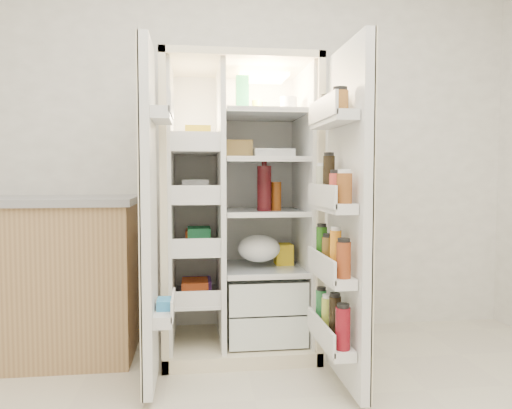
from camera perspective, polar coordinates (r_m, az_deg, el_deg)
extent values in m
cube|color=white|center=(3.43, -2.48, 7.52)|extent=(4.00, 0.02, 2.70)
cube|color=beige|center=(3.36, -2.62, -0.08)|extent=(0.92, 0.04, 1.80)
cube|color=beige|center=(3.02, -10.44, -0.52)|extent=(0.04, 0.70, 1.80)
cube|color=beige|center=(3.10, 6.03, -0.38)|extent=(0.04, 0.70, 1.80)
cube|color=beige|center=(3.10, -2.13, 16.02)|extent=(0.92, 0.70, 0.04)
cube|color=beige|center=(3.20, -2.06, -15.99)|extent=(0.92, 0.70, 0.08)
cube|color=silver|center=(3.33, -2.58, 0.24)|extent=(0.84, 0.02, 1.68)
cube|color=silver|center=(3.02, -9.87, -0.13)|extent=(0.02, 0.62, 1.68)
cube|color=silver|center=(3.09, 5.49, -0.01)|extent=(0.02, 0.62, 1.68)
cube|color=silver|center=(3.02, -4.18, -0.09)|extent=(0.03, 0.62, 1.68)
cube|color=silver|center=(3.16, 0.85, -13.51)|extent=(0.47, 0.52, 0.19)
cube|color=silver|center=(3.10, 0.85, -9.98)|extent=(0.47, 0.52, 0.19)
cube|color=#FFD18C|center=(3.15, 0.69, 14.69)|extent=(0.30, 0.30, 0.02)
cube|color=silver|center=(3.10, -7.04, -10.68)|extent=(0.28, 0.58, 0.02)
cube|color=silver|center=(3.04, -7.08, -5.19)|extent=(0.28, 0.58, 0.02)
cube|color=silver|center=(3.01, -7.12, 0.46)|extent=(0.28, 0.58, 0.02)
cube|color=silver|center=(3.01, -7.17, 6.17)|extent=(0.28, 0.58, 0.02)
cube|color=silver|center=(3.10, 0.80, -7.46)|extent=(0.49, 0.58, 0.01)
cube|color=silver|center=(3.05, 0.81, -0.80)|extent=(0.49, 0.58, 0.01)
cube|color=silver|center=(3.04, 0.81, 5.22)|extent=(0.49, 0.58, 0.02)
cube|color=silver|center=(3.06, 0.82, 10.46)|extent=(0.49, 0.58, 0.02)
cube|color=#BB451A|center=(3.09, -7.05, -9.60)|extent=(0.16, 0.20, 0.10)
cube|color=#258A4F|center=(3.03, -7.09, -3.89)|extent=(0.14, 0.18, 0.12)
cube|color=silver|center=(3.01, -7.13, 1.31)|extent=(0.20, 0.22, 0.07)
cube|color=yellow|center=(3.02, -7.18, 7.68)|extent=(0.15, 0.16, 0.14)
cube|color=#592D89|center=(3.09, -7.05, -9.69)|extent=(0.18, 0.20, 0.09)
cube|color=#EA5829|center=(3.03, -7.09, -4.07)|extent=(0.14, 0.18, 0.10)
cube|color=silver|center=(3.01, -7.13, 1.79)|extent=(0.16, 0.16, 0.12)
sphere|color=orange|center=(3.08, -1.31, -15.09)|extent=(0.07, 0.07, 0.07)
sphere|color=orange|center=(3.13, 0.30, -14.80)|extent=(0.07, 0.07, 0.07)
sphere|color=orange|center=(3.11, 2.30, -14.94)|extent=(0.07, 0.07, 0.07)
sphere|color=orange|center=(3.22, -0.67, -14.28)|extent=(0.07, 0.07, 0.07)
sphere|color=orange|center=(3.22, 1.20, -14.31)|extent=(0.07, 0.07, 0.07)
sphere|color=orange|center=(3.19, 3.14, -14.44)|extent=(0.07, 0.07, 0.07)
sphere|color=orange|center=(3.16, -2.03, -14.65)|extent=(0.07, 0.07, 0.07)
ellipsoid|color=#416F25|center=(3.12, 0.80, -9.63)|extent=(0.26, 0.24, 0.11)
cylinder|color=#430E12|center=(2.99, 0.97, 1.91)|extent=(0.09, 0.09, 0.28)
cylinder|color=#6E300C|center=(3.01, 2.41, 0.98)|extent=(0.06, 0.06, 0.18)
cube|color=#23824A|center=(3.02, -1.63, 12.82)|extent=(0.08, 0.08, 0.22)
cylinder|color=silver|center=(3.01, 3.85, 11.62)|extent=(0.10, 0.10, 0.09)
cylinder|color=olive|center=(3.09, 0.14, 11.34)|extent=(0.07, 0.07, 0.09)
cube|color=silver|center=(3.00, 2.15, 5.98)|extent=(0.25, 0.10, 0.06)
cube|color=#AB8644|center=(3.04, -2.31, 6.47)|extent=(0.19, 0.11, 0.12)
ellipsoid|color=white|center=(3.05, 0.35, -5.85)|extent=(0.27, 0.24, 0.17)
cube|color=yellow|center=(3.18, 3.24, -5.83)|extent=(0.11, 0.13, 0.13)
cube|color=silver|center=(2.48, -12.49, -1.39)|extent=(0.05, 0.40, 1.72)
cube|color=beige|center=(2.48, -13.07, -1.39)|extent=(0.01, 0.40, 1.72)
cube|color=silver|center=(2.56, -10.75, -12.60)|extent=(0.09, 0.32, 0.06)
cube|color=silver|center=(2.48, -11.01, 10.21)|extent=(0.09, 0.32, 0.06)
cube|color=#338CCC|center=(2.55, -10.76, -11.95)|extent=(0.07, 0.12, 0.10)
cube|color=silver|center=(2.50, 10.78, -1.32)|extent=(0.05, 0.58, 1.72)
cube|color=beige|center=(2.51, 11.32, -1.31)|extent=(0.01, 0.58, 1.72)
cube|color=silver|center=(2.61, 8.77, -15.50)|extent=(0.11, 0.50, 0.05)
cube|color=silver|center=(2.52, 8.84, -8.17)|extent=(0.11, 0.50, 0.05)
cube|color=silver|center=(2.47, 8.92, -0.20)|extent=(0.11, 0.50, 0.05)
cube|color=silver|center=(2.48, 9.01, 9.75)|extent=(0.11, 0.50, 0.05)
cylinder|color=maroon|center=(2.39, 10.18, -14.16)|extent=(0.07, 0.07, 0.20)
cylinder|color=black|center=(2.50, 9.26, -13.08)|extent=(0.06, 0.06, 0.22)
cylinder|color=#B5C541|center=(2.63, 8.42, -12.72)|extent=(0.06, 0.06, 0.18)
cylinder|color=#246C37|center=(2.75, 7.67, -11.89)|extent=(0.06, 0.06, 0.19)
cylinder|color=maroon|center=(2.31, 10.27, -6.46)|extent=(0.07, 0.07, 0.17)
cylinder|color=orange|center=(2.43, 9.34, -5.48)|extent=(0.06, 0.06, 0.21)
cylinder|color=brown|center=(2.56, 8.49, -5.60)|extent=(0.07, 0.07, 0.16)
cylinder|color=#225B14|center=(2.68, 7.73, -4.75)|extent=(0.06, 0.06, 0.20)
cylinder|color=brown|center=(2.28, 10.35, 1.88)|extent=(0.07, 0.07, 0.14)
cylinder|color=#BB3C30|center=(2.40, 9.41, 1.96)|extent=(0.07, 0.07, 0.14)
cylinder|color=black|center=(2.53, 8.56, 3.06)|extent=(0.06, 0.06, 0.23)
cylinder|color=#BBBE9D|center=(2.65, 7.79, 2.54)|extent=(0.06, 0.06, 0.18)
cylinder|color=brown|center=(2.38, 9.86, 11.85)|extent=(0.08, 0.08, 0.10)
cylinder|color=brown|center=(2.59, 8.39, 11.17)|extent=(0.08, 0.08, 0.10)
cube|color=#A07D50|center=(3.29, -25.50, -8.10)|extent=(1.30, 0.67, 0.93)
cube|color=gray|center=(3.23, -25.72, 0.39)|extent=(1.34, 0.71, 0.04)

